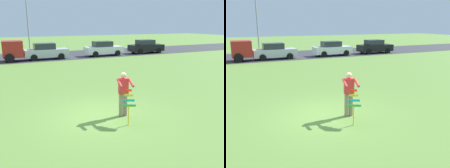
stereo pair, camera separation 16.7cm
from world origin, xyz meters
TOP-DOWN VIEW (x-y plane):
  - ground_plane at (0.00, 0.00)m, footprint 120.00×120.00m
  - road_strip at (0.00, 18.73)m, footprint 120.00×8.00m
  - person_kite_flyer at (0.79, -0.39)m, footprint 0.64×0.73m
  - kite_held at (0.61, -1.10)m, footprint 0.62×0.73m
  - parked_car_silver at (0.99, 16.33)m, footprint 4.22×1.88m
  - parked_car_white at (7.27, 16.33)m, footprint 4.22×1.88m
  - parked_car_black at (12.85, 16.33)m, footprint 4.23×1.89m
  - streetlight_pole at (0.40, 24.01)m, footprint 0.24×1.65m

SIDE VIEW (x-z plane):
  - ground_plane at x=0.00m, z-range 0.00..0.00m
  - road_strip at x=0.00m, z-range 0.00..0.01m
  - parked_car_silver at x=0.99m, z-range -0.03..1.57m
  - parked_car_white at x=7.27m, z-range -0.03..1.57m
  - parked_car_black at x=12.85m, z-range -0.03..1.57m
  - kite_held at x=0.61m, z-range 0.22..1.42m
  - person_kite_flyer at x=0.79m, z-range 0.09..1.82m
  - streetlight_pole at x=0.40m, z-range 0.50..7.50m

